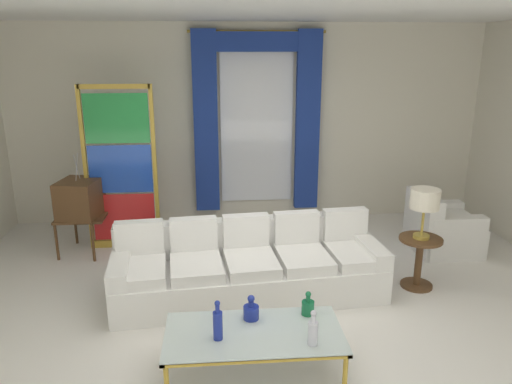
# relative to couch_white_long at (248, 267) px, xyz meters

# --- Properties ---
(ground_plane) EXTENTS (16.00, 16.00, 0.00)m
(ground_plane) POSITION_rel_couch_white_long_xyz_m (0.17, -0.48, -0.31)
(ground_plane) COLOR white
(wall_rear) EXTENTS (8.00, 0.12, 3.00)m
(wall_rear) POSITION_rel_couch_white_long_xyz_m (0.17, 2.58, 1.19)
(wall_rear) COLOR silver
(wall_rear) RESTS_ON ground
(ceiling_slab) EXTENTS (8.00, 7.60, 0.04)m
(ceiling_slab) POSITION_rel_couch_white_long_xyz_m (0.17, 0.32, 2.71)
(ceiling_slab) COLOR white
(curtained_window) EXTENTS (2.00, 0.17, 2.70)m
(curtained_window) POSITION_rel_couch_white_long_xyz_m (0.30, 2.41, 1.43)
(curtained_window) COLOR white
(curtained_window) RESTS_ON ground
(couch_white_long) EXTENTS (2.99, 1.19, 0.86)m
(couch_white_long) POSITION_rel_couch_white_long_xyz_m (0.00, 0.00, 0.00)
(couch_white_long) COLOR white
(couch_white_long) RESTS_ON ground
(coffee_table) EXTENTS (1.45, 0.72, 0.41)m
(coffee_table) POSITION_rel_couch_white_long_xyz_m (-0.05, -1.43, 0.07)
(coffee_table) COLOR silver
(coffee_table) RESTS_ON ground
(bottle_blue_decanter) EXTENTS (0.08, 0.08, 0.30)m
(bottle_blue_decanter) POSITION_rel_couch_white_long_xyz_m (0.39, -1.65, 0.22)
(bottle_blue_decanter) COLOR silver
(bottle_blue_decanter) RESTS_ON coffee_table
(bottle_crystal_tall) EXTENTS (0.08, 0.08, 0.34)m
(bottle_crystal_tall) POSITION_rel_couch_white_long_xyz_m (-0.34, -1.51, 0.24)
(bottle_crystal_tall) COLOR navy
(bottle_crystal_tall) RESTS_ON coffee_table
(bottle_amber_squat) EXTENTS (0.11, 0.11, 0.22)m
(bottle_amber_squat) POSITION_rel_couch_white_long_xyz_m (0.44, -1.20, 0.18)
(bottle_amber_squat) COLOR #196B3D
(bottle_amber_squat) RESTS_ON coffee_table
(bottle_ruby_flask) EXTENTS (0.13, 0.13, 0.22)m
(bottle_ruby_flask) POSITION_rel_couch_white_long_xyz_m (-0.06, -1.23, 0.18)
(bottle_ruby_flask) COLOR navy
(bottle_ruby_flask) RESTS_ON coffee_table
(vintage_tv) EXTENTS (0.62, 0.67, 1.35)m
(vintage_tv) POSITION_rel_couch_white_long_xyz_m (-2.11, 1.32, 0.42)
(vintage_tv) COLOR brown
(vintage_tv) RESTS_ON ground
(armchair_white) EXTENTS (0.83, 0.82, 0.80)m
(armchair_white) POSITION_rel_couch_white_long_xyz_m (2.64, 0.99, -0.02)
(armchair_white) COLOR white
(armchair_white) RESTS_ON ground
(stained_glass_divider) EXTENTS (0.95, 0.05, 2.20)m
(stained_glass_divider) POSITION_rel_couch_white_long_xyz_m (-1.59, 1.46, 0.75)
(stained_glass_divider) COLOR gold
(stained_glass_divider) RESTS_ON ground
(peacock_figurine) EXTENTS (0.44, 0.60, 0.50)m
(peacock_figurine) POSITION_rel_couch_white_long_xyz_m (-1.12, 1.16, -0.09)
(peacock_figurine) COLOR beige
(peacock_figurine) RESTS_ON ground
(round_side_table) EXTENTS (0.48, 0.48, 0.59)m
(round_side_table) POSITION_rel_couch_white_long_xyz_m (1.94, -0.01, 0.05)
(round_side_table) COLOR brown
(round_side_table) RESTS_ON ground
(table_lamp_brass) EXTENTS (0.32, 0.32, 0.57)m
(table_lamp_brass) POSITION_rel_couch_white_long_xyz_m (1.94, -0.01, 0.72)
(table_lamp_brass) COLOR #B29338
(table_lamp_brass) RESTS_ON round_side_table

